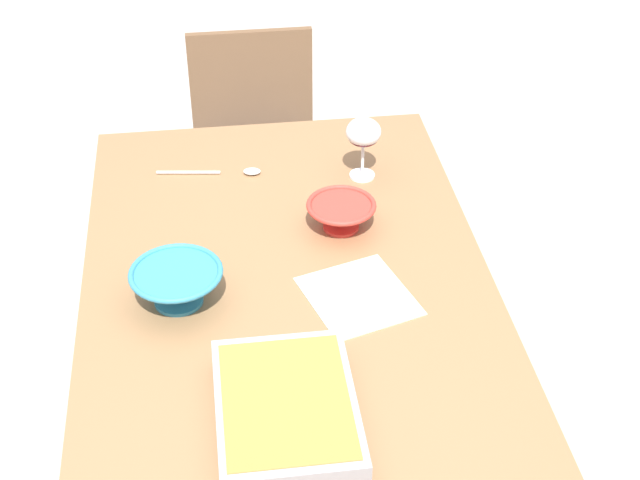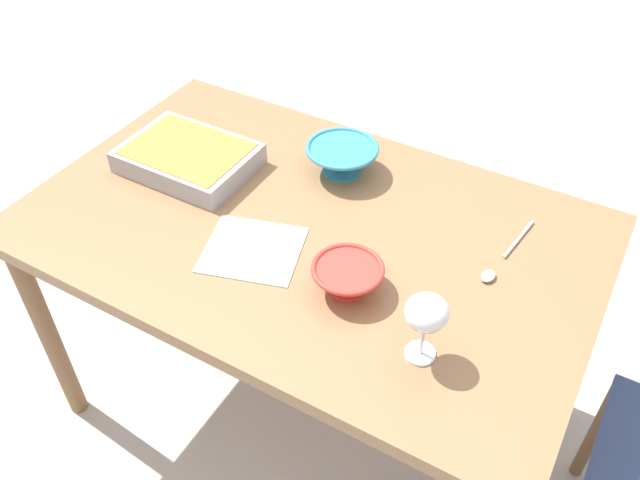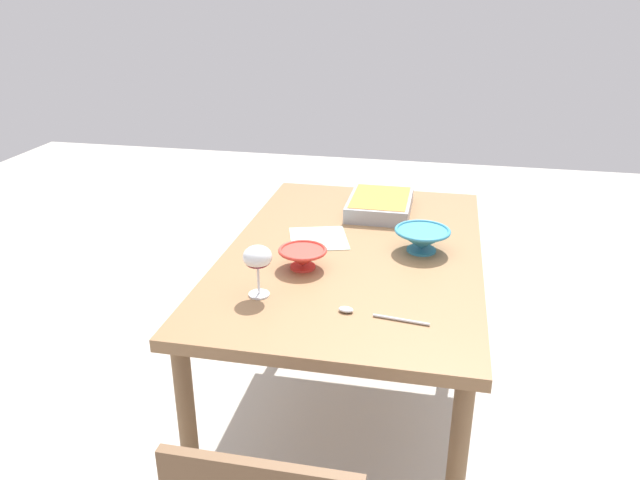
% 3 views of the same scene
% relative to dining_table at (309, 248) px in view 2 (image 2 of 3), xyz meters
% --- Properties ---
extents(ground_plane, '(8.00, 8.00, 0.00)m').
position_rel_dining_table_xyz_m(ground_plane, '(0.00, 0.00, -0.70)').
color(ground_plane, '#B2ADA3').
extents(dining_table, '(1.42, 0.89, 0.78)m').
position_rel_dining_table_xyz_m(dining_table, '(0.00, 0.00, 0.00)').
color(dining_table, olive).
rests_on(dining_table, ground_plane).
extents(wine_glass, '(0.09, 0.09, 0.16)m').
position_rel_dining_table_xyz_m(wine_glass, '(-0.40, 0.23, 0.20)').
color(wine_glass, white).
rests_on(wine_glass, dining_table).
extents(casserole_dish, '(0.35, 0.25, 0.06)m').
position_rel_dining_table_xyz_m(casserole_dish, '(0.41, -0.05, 0.11)').
color(casserole_dish, '#99999E').
rests_on(casserole_dish, dining_table).
extents(mixing_bowl, '(0.20, 0.20, 0.08)m').
position_rel_dining_table_xyz_m(mixing_bowl, '(0.03, -0.24, 0.12)').
color(mixing_bowl, teal).
rests_on(mixing_bowl, dining_table).
extents(small_bowl, '(0.16, 0.16, 0.07)m').
position_rel_dining_table_xyz_m(small_bowl, '(-0.19, 0.14, 0.12)').
color(small_bowl, red).
rests_on(small_bowl, dining_table).
extents(serving_spoon, '(0.05, 0.27, 0.01)m').
position_rel_dining_table_xyz_m(serving_spoon, '(-0.46, -0.10, 0.08)').
color(serving_spoon, silver).
rests_on(serving_spoon, dining_table).
extents(napkin, '(0.28, 0.27, 0.00)m').
position_rel_dining_table_xyz_m(napkin, '(0.07, 0.14, 0.08)').
color(napkin, '#B2CCB7').
rests_on(napkin, dining_table).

